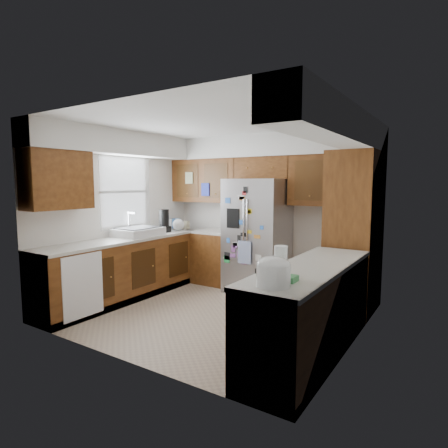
% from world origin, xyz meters
% --- Properties ---
extents(floor, '(3.60, 3.60, 0.00)m').
position_xyz_m(floor, '(0.00, 0.00, 0.00)').
color(floor, tan).
rests_on(floor, ground).
extents(room_shell, '(3.64, 3.24, 2.52)m').
position_xyz_m(room_shell, '(-0.11, 0.36, 1.82)').
color(room_shell, white).
rests_on(room_shell, ground).
extents(left_counter_run, '(1.36, 3.20, 0.92)m').
position_xyz_m(left_counter_run, '(-1.36, 0.03, 0.43)').
color(left_counter_run, '#49250E').
rests_on(left_counter_run, ground).
extents(right_counter_run, '(0.63, 2.25, 0.92)m').
position_xyz_m(right_counter_run, '(1.50, -0.47, 0.42)').
color(right_counter_run, '#49250E').
rests_on(right_counter_run, ground).
extents(pantry, '(0.60, 0.90, 2.15)m').
position_xyz_m(pantry, '(1.50, 1.15, 1.07)').
color(pantry, '#49250E').
rests_on(pantry, ground).
extents(fridge, '(0.90, 0.79, 1.80)m').
position_xyz_m(fridge, '(-0.00, 1.20, 0.90)').
color(fridge, '#A9A8AE').
rests_on(fridge, ground).
extents(bridge_cabinet, '(0.96, 0.34, 0.35)m').
position_xyz_m(bridge_cabinet, '(0.00, 1.43, 1.98)').
color(bridge_cabinet, '#49250E').
rests_on(bridge_cabinet, fridge).
extents(fridge_top_items, '(0.65, 0.32, 0.27)m').
position_xyz_m(fridge_top_items, '(-0.06, 1.40, 2.27)').
color(fridge_top_items, blue).
rests_on(fridge_top_items, bridge_cabinet).
extents(sink_assembly, '(0.52, 0.70, 0.37)m').
position_xyz_m(sink_assembly, '(-1.50, 0.10, 0.99)').
color(sink_assembly, white).
rests_on(sink_assembly, left_counter_run).
extents(left_counter_clutter, '(0.38, 0.80, 0.38)m').
position_xyz_m(left_counter_clutter, '(-1.48, 0.84, 1.05)').
color(left_counter_clutter, black).
rests_on(left_counter_clutter, left_counter_run).
extents(rice_cooker, '(0.28, 0.27, 0.24)m').
position_xyz_m(rice_cooker, '(1.50, -1.36, 1.04)').
color(rice_cooker, silver).
rests_on(rice_cooker, right_counter_run).
extents(paper_towel, '(0.12, 0.12, 0.26)m').
position_xyz_m(paper_towel, '(1.40, -1.00, 1.05)').
color(paper_towel, white).
rests_on(paper_towel, right_counter_run).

